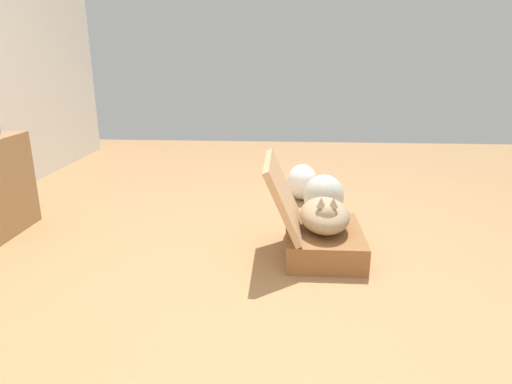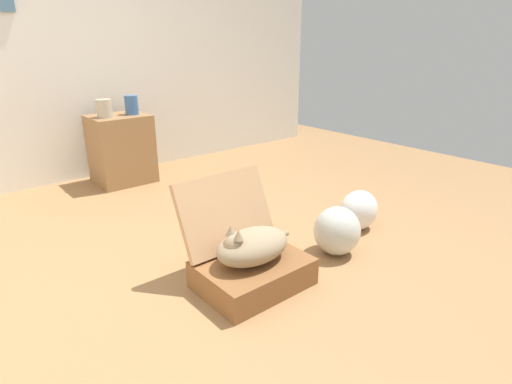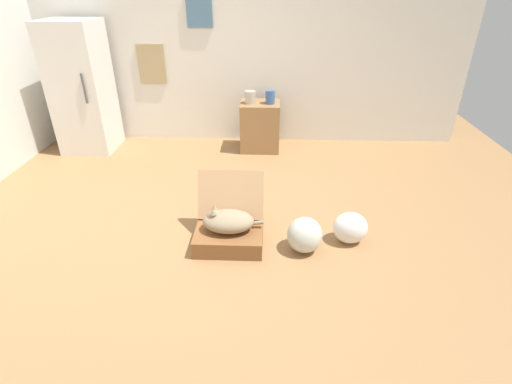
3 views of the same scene
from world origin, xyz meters
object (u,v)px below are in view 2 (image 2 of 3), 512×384
Objects in this scene: cat at (251,246)px; vase_tall at (104,108)px; side_table at (121,149)px; plastic_bag_white at (337,231)px; suitcase_base at (253,273)px; plastic_bag_clear at (359,210)px; vase_short at (131,105)px.

vase_tall reaches higher than cat.
side_table is (0.21, 2.17, 0.07)m from cat.
side_table is (-0.44, 2.22, 0.16)m from plastic_bag_white.
plastic_bag_clear reaches higher than suitcase_base.
vase_short reaches higher than side_table.
vase_tall reaches higher than side_table.
cat is 2.21m from vase_short.
suitcase_base is at bearing -2.51° from cat.
suitcase_base is 3.67× the size of vase_tall.
vase_short is at bearing 81.17° from cat.
plastic_bag_white is 1.81× the size of vase_short.
side_table reaches higher than cat.
suitcase_base is 0.91× the size of side_table.
plastic_bag_clear is at bearing 19.06° from plastic_bag_white.
cat is 1.06m from plastic_bag_clear.
plastic_bag_white is 2.27m from vase_short.
plastic_bag_clear is 2.24m from vase_short.
vase_tall reaches higher than plastic_bag_clear.
cat is 2.99× the size of vase_short.
vase_short is at bearing 98.20° from plastic_bag_white.
suitcase_base is 3.37× the size of vase_short.
cat is 1.66× the size of plastic_bag_white.
plastic_bag_white is 2.27m from side_table.
plastic_bag_clear is (1.05, 0.09, -0.10)m from cat.
side_table is (0.20, 2.17, 0.24)m from suitcase_base.
plastic_bag_white is (0.64, -0.05, 0.08)m from suitcase_base.
plastic_bag_white is 0.49× the size of side_table.
vase_tall is (0.07, 2.13, 0.63)m from suitcase_base.
plastic_bag_clear is 2.25m from side_table.
side_table reaches higher than plastic_bag_white.
vase_short is (-0.31, 2.18, 0.56)m from plastic_bag_white.
suitcase_base is at bearing -91.91° from vase_tall.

